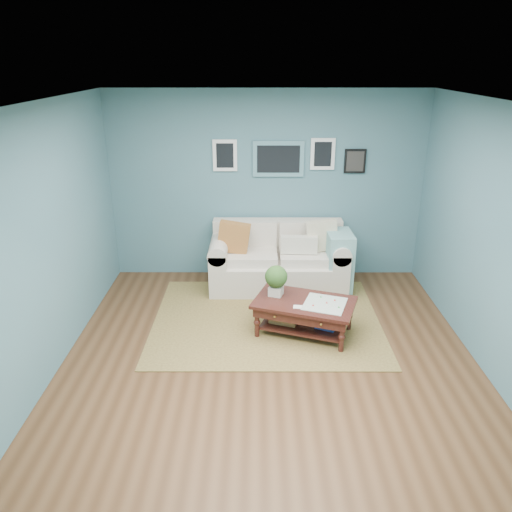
{
  "coord_description": "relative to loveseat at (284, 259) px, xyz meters",
  "views": [
    {
      "loc": [
        -0.14,
        -4.54,
        3.08
      ],
      "look_at": [
        -0.15,
        1.0,
        0.87
      ],
      "focal_mm": 35.0,
      "sensor_mm": 36.0,
      "label": 1
    }
  ],
  "objects": [
    {
      "name": "area_rug",
      "position": [
        -0.27,
        -1.03,
        -0.4
      ],
      "size": [
        2.81,
        2.25,
        0.01
      ],
      "primitive_type": "cube",
      "color": "brown",
      "rests_on": "ground"
    },
    {
      "name": "coffee_table",
      "position": [
        0.11,
        -1.33,
        -0.05
      ],
      "size": [
        1.31,
        1.01,
        0.8
      ],
      "rotation": [
        0.0,
        0.0,
        -0.33
      ],
      "color": "black",
      "rests_on": "ground"
    },
    {
      "name": "loveseat",
      "position": [
        0.0,
        0.0,
        0.0
      ],
      "size": [
        1.96,
        0.89,
        1.01
      ],
      "color": "silver",
      "rests_on": "ground"
    },
    {
      "name": "room_shell",
      "position": [
        -0.24,
        -1.97,
        0.95
      ],
      "size": [
        5.0,
        5.02,
        2.7
      ],
      "color": "brown",
      "rests_on": "ground"
    }
  ]
}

